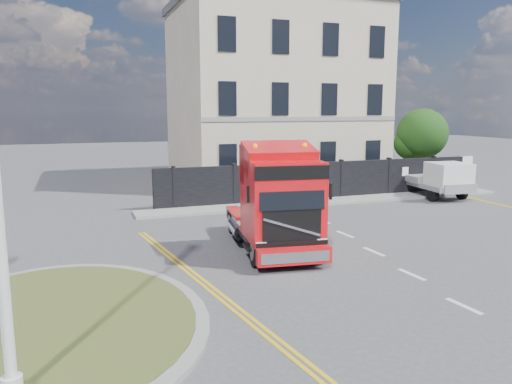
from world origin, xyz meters
name	(u,v)px	position (x,y,z in m)	size (l,w,h in m)	color
ground	(289,257)	(0.00, 0.00, 0.00)	(120.00, 120.00, 0.00)	#424244
traffic_island	(53,323)	(-7.00, -3.00, 0.08)	(6.80, 6.80, 0.17)	gray
hoarding_fence	(333,180)	(6.55, 9.00, 1.00)	(18.80, 0.25, 2.00)	black
georgian_building	(272,93)	(6.00, 16.50, 5.77)	(12.30, 10.30, 12.80)	beige
tree	(419,136)	(14.38, 12.10, 3.05)	(3.20, 3.20, 4.80)	#382619
pavement_far	(332,201)	(6.00, 8.10, 0.06)	(20.00, 1.60, 0.12)	gray
truck	(277,206)	(-0.18, 0.57, 1.61)	(3.02, 6.25, 3.60)	black
flatbed_pickup	(441,179)	(11.97, 7.09, 1.07)	(2.34, 4.92, 1.98)	gray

